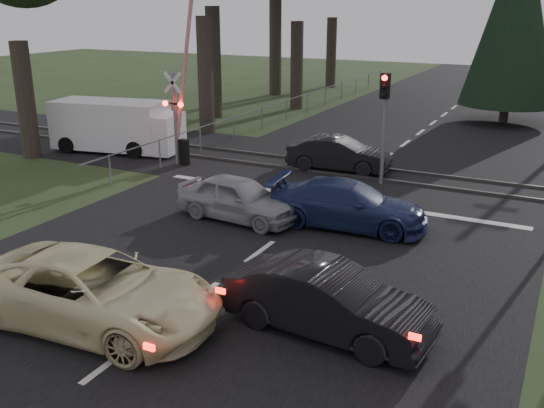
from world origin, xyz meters
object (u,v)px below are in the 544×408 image
Objects in this scene: dark_hatchback at (328,301)px; traffic_signal_center at (384,110)px; cream_coupe at (93,291)px; blue_sedan at (348,204)px; silver_car at (238,198)px; dark_car_far at (339,154)px; crossing_signal at (180,116)px; white_van at (119,126)px.

traffic_signal_center is at bearing 16.35° from dark_hatchback.
blue_sedan is (2.69, 7.95, -0.07)m from cream_coupe.
dark_car_far is at bearing -0.34° from silver_car.
cream_coupe is 1.36× the size of silver_car.
cream_coupe reaches higher than silver_car.
dark_car_far is at bearing 149.74° from traffic_signal_center.
dark_car_far is at bearing -4.50° from cream_coupe.
dark_car_far is (6.15, 2.13, -1.38)m from crossing_signal.
blue_sedan is at bearing -84.83° from traffic_signal_center.
traffic_signal_center is 1.02× the size of silver_car.
blue_sedan is at bearing -23.83° from crossing_signal.
cream_coupe is 16.04m from white_van.
cream_coupe is at bearing 156.71° from blue_sedan.
cream_coupe is 7.03m from silver_car.
white_van is (-10.07, -1.33, 0.48)m from dark_car_far.
cream_coupe reaches higher than blue_sedan.
traffic_signal_center is 3.25m from dark_car_far.
cream_coupe is 0.90× the size of white_van.
blue_sedan is (3.24, 0.94, 0.01)m from silver_car.
crossing_signal is 13.30m from cream_coupe.
white_van reaches higher than cream_coupe.
white_van is at bearing 168.48° from crossing_signal.
silver_car is at bearing 49.19° from dark_hatchback.
cream_coupe reaches higher than dark_hatchback.
traffic_signal_center is 1.00× the size of dark_car_far.
dark_car_far is at bearing -3.30° from white_van.
cream_coupe is 1.15× the size of blue_sedan.
dark_hatchback is at bearing -130.21° from silver_car.
white_van is at bearing 34.34° from cream_coupe.
traffic_signal_center reaches higher than dark_car_far.
traffic_signal_center is at bearing -10.39° from white_van.
white_van is at bearing -179.56° from traffic_signal_center.
silver_car is at bearing -116.36° from traffic_signal_center.
cream_coupe reaches higher than dark_car_far.
silver_car is 3.38m from blue_sedan.
crossing_signal is at bearing 103.72° from dark_car_far.
cream_coupe is 1.28× the size of dark_hatchback.
traffic_signal_center is at bearing -14.04° from cream_coupe.
crossing_signal is 1.45× the size of blue_sedan.
cream_coupe is 1.34× the size of dark_car_far.
blue_sedan is (-1.79, 6.07, -0.01)m from dark_hatchback.
dark_car_far is (0.14, 13.92, -0.09)m from cream_coupe.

